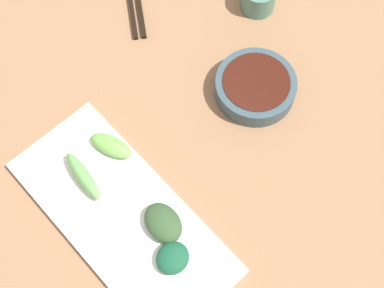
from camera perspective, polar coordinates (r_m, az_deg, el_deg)
tabletop at (r=0.90m, az=-1.41°, el=-1.48°), size 2.10×2.10×0.02m
sauce_bowl at (r=0.93m, az=6.62°, el=6.05°), size 0.14×0.14×0.04m
serving_plate at (r=0.85m, az=-7.25°, el=-7.56°), size 0.17×0.38×0.01m
broccoli_stalk_0 at (r=0.88m, az=-8.44°, el=-0.19°), size 0.05×0.08×0.02m
broccoli_leafy_1 at (r=0.81m, az=-2.04°, el=-11.84°), size 0.06×0.06×0.02m
broccoli_leafy_2 at (r=0.82m, az=-3.04°, el=-8.23°), size 0.06×0.07×0.03m
broccoli_stalk_3 at (r=0.86m, az=-11.34°, el=-3.31°), size 0.03×0.10×0.03m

